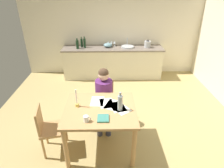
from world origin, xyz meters
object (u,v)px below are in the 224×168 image
chair_at_table (104,100)px  chair_side_empty (49,128)px  wine_bottle_on_table (120,103)px  wine_glass_back_left (108,42)px  wine_glass_by_kettle (111,42)px  book_magazine (103,118)px  dining_table (100,115)px  wine_glass_near_sink (115,42)px  sink_unit (128,47)px  stovetop_kettle (147,44)px  candlestick (77,102)px  coffee_mug (86,119)px  bottle_vinegar (82,43)px  bottle_wine_red (85,43)px  person_seated (104,95)px  bottle_oil (77,44)px  mixing_bowl (108,45)px

chair_at_table → chair_side_empty: (-0.87, -0.80, -0.00)m
wine_bottle_on_table → wine_glass_back_left: bearing=93.2°
wine_glass_by_kettle → book_magazine: bearing=-93.0°
dining_table → book_magazine: book_magazine is taller
wine_glass_near_sink → chair_at_table: bearing=-96.9°
wine_glass_near_sink → chair_side_empty: bearing=-110.4°
sink_unit → wine_glass_back_left: (-0.55, 0.15, 0.09)m
stovetop_kettle → wine_glass_back_left: size_ratio=1.43×
chair_side_empty → candlestick: size_ratio=2.83×
coffee_mug → bottle_vinegar: (-0.44, 3.20, 0.19)m
sink_unit → wine_glass_back_left: size_ratio=2.34×
wine_glass_by_kettle → chair_side_empty: bearing=-108.8°
wine_bottle_on_table → bottle_wine_red: size_ratio=0.99×
person_seated → bottle_vinegar: bottle_vinegar is taller
wine_glass_back_left → book_magazine: bearing=-91.4°
wine_glass_near_sink → wine_glass_back_left: 0.19m
book_magazine → stovetop_kettle: 3.34m
dining_table → bottle_wine_red: bottle_wine_red is taller
person_seated → book_magazine: person_seated is taller
stovetop_kettle → wine_glass_back_left: bearing=172.4°
book_magazine → bottle_oil: bearing=104.3°
bottle_wine_red → wine_glass_near_sink: 0.87m
wine_bottle_on_table → wine_glass_by_kettle: (-0.08, 3.04, 0.08)m
book_magazine → wine_glass_back_left: size_ratio=1.17×
mixing_bowl → bottle_oil: bearing=-170.9°
bottle_oil → bottle_vinegar: 0.17m
wine_bottle_on_table → sink_unit: size_ratio=0.86×
mixing_bowl → stovetop_kettle: bearing=-2.7°
wine_glass_back_left → dining_table: bearing=-92.6°
dining_table → chair_at_table: 0.75m
coffee_mug → mixing_bowl: size_ratio=0.45×
chair_at_table → mixing_bowl: 2.22m
book_magazine → bottle_vinegar: (-0.68, 3.15, 0.22)m
chair_at_table → book_magazine: 1.04m
book_magazine → wine_glass_back_left: 3.26m
chair_side_empty → bottle_oil: 2.89m
chair_at_table → coffee_mug: coffee_mug is taller
mixing_bowl → book_magazine: bearing=-91.2°
bottle_wine_red → mixing_bowl: bottle_wine_red is taller
chair_at_table → bottle_wine_red: bearing=105.3°
chair_at_table → coffee_mug: bearing=-102.4°
book_magazine → wine_glass_by_kettle: wine_glass_by_kettle is taller
book_magazine → mixing_bowl: mixing_bowl is taller
book_magazine → bottle_vinegar: size_ratio=0.60×
book_magazine → wine_glass_by_kettle: bearing=86.8°
coffee_mug → sink_unit: (0.87, 3.16, 0.08)m
chair_side_empty → wine_glass_near_sink: bearing=69.6°
candlestick → bottle_vinegar: bearing=95.3°
book_magazine → bottle_vinegar: bottle_vinegar is taller
person_seated → candlestick: person_seated is taller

